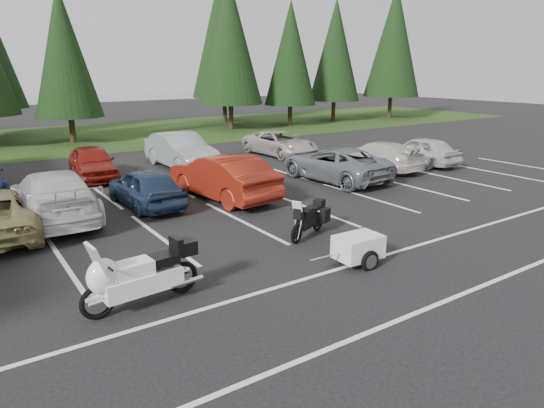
{
  "coord_description": "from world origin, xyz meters",
  "views": [
    {
      "loc": [
        -6.87,
        -11.55,
        4.67
      ],
      "look_at": [
        0.6,
        -0.5,
        0.92
      ],
      "focal_mm": 32.0,
      "sensor_mm": 36.0,
      "label": 1
    }
  ],
  "objects": [
    {
      "name": "conifer_7",
      "position": [
        17.5,
        21.8,
        5.81
      ],
      "size": [
        4.27,
        4.27,
        9.94
      ],
      "color": "#332316",
      "rests_on": "ground"
    },
    {
      "name": "adventure_motorcycle",
      "position": [
        1.32,
        -1.25,
        0.62
      ],
      "size": [
        2.15,
        1.46,
        1.24
      ],
      "primitive_type": null,
      "rotation": [
        0.0,
        0.0,
        0.41
      ],
      "color": "black",
      "rests_on": "ground"
    },
    {
      "name": "conifer_5",
      "position": [
        0.0,
        21.6,
        5.63
      ],
      "size": [
        4.14,
        4.14,
        9.63
      ],
      "color": "#332316",
      "rests_on": "ground"
    },
    {
      "name": "car_near_4",
      "position": [
        -1.37,
        4.43,
        0.68
      ],
      "size": [
        1.76,
        4.07,
        1.37
      ],
      "primitive_type": "imported",
      "rotation": [
        0.0,
        0.0,
        3.18
      ],
      "color": "#1C2C48",
      "rests_on": "ground"
    },
    {
      "name": "touring_motorcycle",
      "position": [
        -4.02,
        -2.64,
        0.77
      ],
      "size": [
        2.85,
        1.09,
        1.55
      ],
      "primitive_type": null,
      "rotation": [
        0.0,
        0.0,
        0.08
      ],
      "color": "white",
      "rests_on": "ground"
    },
    {
      "name": "lake_water",
      "position": [
        4.0,
        55.0,
        0.0
      ],
      "size": [
        70.0,
        50.0,
        0.02
      ],
      "primitive_type": "cube",
      "color": "slate",
      "rests_on": "ground"
    },
    {
      "name": "car_near_3",
      "position": [
        -4.3,
        4.52,
        0.79
      ],
      "size": [
        2.47,
        5.57,
        1.59
      ],
      "primitive_type": "imported",
      "rotation": [
        0.0,
        0.0,
        3.1
      ],
      "color": "silver",
      "rests_on": "ground"
    },
    {
      "name": "stall_markings",
      "position": [
        0.0,
        2.0,
        0.0
      ],
      "size": [
        32.0,
        16.0,
        0.01
      ],
      "primitive_type": "cube",
      "color": "silver",
      "rests_on": "ground"
    },
    {
      "name": "car_far_2",
      "position": [
        -1.75,
        9.93,
        0.72
      ],
      "size": [
        2.08,
        4.35,
        1.44
      ],
      "primitive_type": "imported",
      "rotation": [
        0.0,
        0.0,
        -0.09
      ],
      "color": "maroon",
      "rests_on": "ground"
    },
    {
      "name": "car_near_8",
      "position": [
        12.72,
        4.14,
        0.7
      ],
      "size": [
        1.81,
        4.16,
        1.4
      ],
      "primitive_type": "imported",
      "rotation": [
        0.0,
        0.0,
        3.1
      ],
      "color": "silver",
      "rests_on": "ground"
    },
    {
      "name": "car_far_4",
      "position": [
        8.39,
        10.25,
        0.66
      ],
      "size": [
        2.54,
        4.92,
        1.33
      ],
      "primitive_type": "imported",
      "rotation": [
        0.0,
        0.0,
        0.07
      ],
      "color": "#B3AAA4",
      "rests_on": "ground"
    },
    {
      "name": "car_near_7",
      "position": [
        9.94,
        4.46,
        0.67
      ],
      "size": [
        2.31,
        4.76,
        1.33
      ],
      "primitive_type": "imported",
      "rotation": [
        0.0,
        0.0,
        3.24
      ],
      "color": "beige",
      "rests_on": "ground"
    },
    {
      "name": "conifer_9",
      "position": [
        29.0,
        21.3,
        7.07
      ],
      "size": [
        5.19,
        5.19,
        12.1
      ],
      "color": "#332316",
      "rests_on": "ground"
    },
    {
      "name": "car_near_6",
      "position": [
        6.77,
        3.84,
        0.72
      ],
      "size": [
        2.69,
        5.32,
        1.44
      ],
      "primitive_type": "imported",
      "rotation": [
        0.0,
        0.0,
        3.2
      ],
      "color": "slate",
      "rests_on": "ground"
    },
    {
      "name": "conifer_8",
      "position": [
        23.0,
        22.6,
        6.17
      ],
      "size": [
        4.53,
        4.53,
        10.56
      ],
      "color": "#332316",
      "rests_on": "ground"
    },
    {
      "name": "conifer_6",
      "position": [
        12.0,
        22.1,
        6.71
      ],
      "size": [
        4.93,
        4.93,
        11.48
      ],
      "color": "#332316",
      "rests_on": "ground"
    },
    {
      "name": "car_near_5",
      "position": [
        1.37,
        3.89,
        0.83
      ],
      "size": [
        2.26,
        5.18,
        1.65
      ],
      "primitive_type": "imported",
      "rotation": [
        0.0,
        0.0,
        3.25
      ],
      "color": "maroon",
      "rests_on": "ground"
    },
    {
      "name": "ground",
      "position": [
        0.0,
        0.0,
        0.0
      ],
      "size": [
        120.0,
        120.0,
        0.0
      ],
      "primitive_type": "plane",
      "color": "black",
      "rests_on": "ground"
    },
    {
      "name": "conifer_back_c",
      "position": [
        14.0,
        26.8,
        7.49
      ],
      "size": [
        5.5,
        5.5,
        12.81
      ],
      "color": "#332316",
      "rests_on": "ground"
    },
    {
      "name": "grass_strip",
      "position": [
        0.0,
        24.0,
        0.01
      ],
      "size": [
        80.0,
        16.0,
        0.01
      ],
      "primitive_type": "cube",
      "color": "#1B3410",
      "rests_on": "ground"
    },
    {
      "name": "car_far_3",
      "position": [
        2.44,
        10.08,
        0.83
      ],
      "size": [
        1.89,
        5.11,
        1.67
      ],
      "primitive_type": "imported",
      "rotation": [
        0.0,
        0.0,
        0.02
      ],
      "color": "gray",
      "rests_on": "ground"
    },
    {
      "name": "cargo_trailer",
      "position": [
        1.1,
        -3.52,
        0.38
      ],
      "size": [
        1.66,
        0.96,
        0.76
      ],
      "primitive_type": null,
      "rotation": [
        0.0,
        0.0,
        -0.03
      ],
      "color": "silver",
      "rests_on": "ground"
    }
  ]
}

